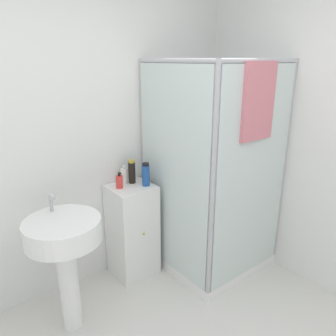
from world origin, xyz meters
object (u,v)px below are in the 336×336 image
Objects in this scene: sink at (64,245)px; lotion_bottle_white at (124,176)px; soap_dispenser at (119,182)px; shampoo_bottle_blue at (146,175)px; shampoo_bottle_tall_black at (132,172)px.

lotion_bottle_white is at bearing 27.88° from sink.
sink is 7.10× the size of soap_dispenser.
sink is 4.94× the size of shampoo_bottle_blue.
shampoo_bottle_tall_black is (0.15, 0.04, 0.04)m from soap_dispenser.
shampoo_bottle_blue reaches higher than sink.
shampoo_bottle_blue is (0.81, 0.21, 0.26)m from sink.
shampoo_bottle_tall_black reaches higher than soap_dispenser.
sink is at bearing -152.12° from lotion_bottle_white.
soap_dispenser is 0.23m from shampoo_bottle_blue.
lotion_bottle_white reaches higher than soap_dispenser.
shampoo_bottle_blue is at bearing -65.68° from shampoo_bottle_tall_black.
shampoo_bottle_tall_black is at bearing -28.93° from lotion_bottle_white.
soap_dispenser is at bearing -165.69° from shampoo_bottle_tall_black.
shampoo_bottle_blue reaches higher than lotion_bottle_white.
shampoo_bottle_tall_black reaches higher than lotion_bottle_white.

